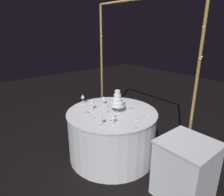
# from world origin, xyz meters

# --- Properties ---
(ground_plane) EXTENTS (12.00, 12.00, 0.00)m
(ground_plane) POSITION_xyz_m (0.00, 0.00, 0.00)
(ground_plane) COLOR black
(decorative_arch) EXTENTS (1.93, 0.06, 2.28)m
(decorative_arch) POSITION_xyz_m (0.00, 0.52, 1.47)
(decorative_arch) COLOR olive
(decorative_arch) RESTS_ON ground
(main_table) EXTENTS (1.32, 1.32, 0.73)m
(main_table) POSITION_xyz_m (0.00, 0.00, 0.37)
(main_table) COLOR white
(main_table) RESTS_ON ground
(side_table) EXTENTS (0.57, 0.57, 0.72)m
(side_table) POSITION_xyz_m (1.15, 0.13, 0.36)
(side_table) COLOR white
(side_table) RESTS_ON ground
(tiered_cake) EXTENTS (0.22, 0.22, 0.33)m
(tiered_cake) POSITION_xyz_m (0.05, 0.05, 0.90)
(tiered_cake) COLOR silver
(tiered_cake) RESTS_ON main_table
(wine_glass_0) EXTENTS (0.06, 0.06, 0.17)m
(wine_glass_0) POSITION_xyz_m (0.26, -0.39, 0.86)
(wine_glass_0) COLOR silver
(wine_glass_0) RESTS_ON main_table
(wine_glass_1) EXTENTS (0.06, 0.06, 0.16)m
(wine_glass_1) POSITION_xyz_m (-0.55, -0.15, 0.85)
(wine_glass_1) COLOR silver
(wine_glass_1) RESTS_ON main_table
(wine_glass_2) EXTENTS (0.06, 0.06, 0.14)m
(wine_glass_2) POSITION_xyz_m (-0.31, 0.09, 0.83)
(wine_glass_2) COLOR silver
(wine_glass_2) RESTS_ON main_table
(wine_glass_3) EXTENTS (0.06, 0.06, 0.15)m
(wine_glass_3) POSITION_xyz_m (0.32, -0.25, 0.84)
(wine_glass_3) COLOR silver
(wine_glass_3) RESTS_ON main_table
(wine_glass_4) EXTENTS (0.06, 0.06, 0.15)m
(wine_glass_4) POSITION_xyz_m (-0.24, -0.18, 0.85)
(wine_glass_4) COLOR silver
(wine_glass_4) RESTS_ON main_table
(cake_knife) EXTENTS (0.05, 0.30, 0.01)m
(cake_knife) POSITION_xyz_m (0.41, 0.23, 0.74)
(cake_knife) COLOR silver
(cake_knife) RESTS_ON main_table
(rose_petal_0) EXTENTS (0.05, 0.05, 0.00)m
(rose_petal_0) POSITION_xyz_m (-0.22, -0.29, 0.74)
(rose_petal_0) COLOR red
(rose_petal_0) RESTS_ON main_table
(rose_petal_1) EXTENTS (0.03, 0.03, 0.00)m
(rose_petal_1) POSITION_xyz_m (0.02, -0.32, 0.74)
(rose_petal_1) COLOR red
(rose_petal_1) RESTS_ON main_table
(rose_petal_2) EXTENTS (0.03, 0.02, 0.00)m
(rose_petal_2) POSITION_xyz_m (-0.24, 0.41, 0.74)
(rose_petal_2) COLOR red
(rose_petal_2) RESTS_ON main_table
(rose_petal_3) EXTENTS (0.03, 0.03, 0.00)m
(rose_petal_3) POSITION_xyz_m (0.22, -0.20, 0.74)
(rose_petal_3) COLOR red
(rose_petal_3) RESTS_ON main_table
(rose_petal_4) EXTENTS (0.03, 0.04, 0.00)m
(rose_petal_4) POSITION_xyz_m (0.16, -0.07, 0.74)
(rose_petal_4) COLOR red
(rose_petal_4) RESTS_ON main_table
(rose_petal_5) EXTENTS (0.04, 0.04, 0.00)m
(rose_petal_5) POSITION_xyz_m (-0.22, 0.31, 0.74)
(rose_petal_5) COLOR red
(rose_petal_5) RESTS_ON main_table
(rose_petal_6) EXTENTS (0.05, 0.05, 0.00)m
(rose_petal_6) POSITION_xyz_m (0.09, 0.32, 0.74)
(rose_petal_6) COLOR red
(rose_petal_6) RESTS_ON main_table
(rose_petal_7) EXTENTS (0.03, 0.03, 0.00)m
(rose_petal_7) POSITION_xyz_m (-0.18, -0.29, 0.74)
(rose_petal_7) COLOR red
(rose_petal_7) RESTS_ON main_table
(rose_petal_8) EXTENTS (0.04, 0.03, 0.00)m
(rose_petal_8) POSITION_xyz_m (-0.22, 0.39, 0.74)
(rose_petal_8) COLOR red
(rose_petal_8) RESTS_ON main_table
(rose_petal_9) EXTENTS (0.03, 0.03, 0.00)m
(rose_petal_9) POSITION_xyz_m (0.08, 0.28, 0.74)
(rose_petal_9) COLOR red
(rose_petal_9) RESTS_ON main_table
(rose_petal_10) EXTENTS (0.03, 0.02, 0.00)m
(rose_petal_10) POSITION_xyz_m (-0.03, -0.05, 0.74)
(rose_petal_10) COLOR red
(rose_petal_10) RESTS_ON main_table
(rose_petal_11) EXTENTS (0.04, 0.04, 0.00)m
(rose_petal_11) POSITION_xyz_m (-0.03, -0.05, 0.74)
(rose_petal_11) COLOR red
(rose_petal_11) RESTS_ON main_table
(rose_petal_12) EXTENTS (0.03, 0.03, 0.00)m
(rose_petal_12) POSITION_xyz_m (0.58, -0.09, 0.74)
(rose_petal_12) COLOR red
(rose_petal_12) RESTS_ON main_table
(rose_petal_13) EXTENTS (0.04, 0.04, 0.00)m
(rose_petal_13) POSITION_xyz_m (-0.21, 0.09, 0.74)
(rose_petal_13) COLOR red
(rose_petal_13) RESTS_ON main_table
(rose_petal_14) EXTENTS (0.04, 0.04, 0.00)m
(rose_petal_14) POSITION_xyz_m (-0.35, 0.16, 0.74)
(rose_petal_14) COLOR red
(rose_petal_14) RESTS_ON main_table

